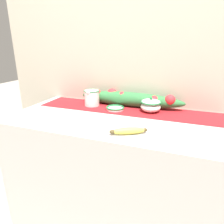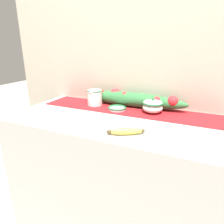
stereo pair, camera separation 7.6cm
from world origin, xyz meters
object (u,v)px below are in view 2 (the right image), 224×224
object	(u,v)px
sugar_bowl	(153,106)
banana	(126,131)
spoon	(159,125)
napkin_stack	(32,113)
cream_pitcher	(95,97)
small_dish	(117,108)

from	to	relation	value
sugar_bowl	banana	xyz separation A→B (m)	(-0.04, -0.39, -0.03)
spoon	napkin_stack	distance (m)	0.80
cream_pitcher	sugar_bowl	world-z (taller)	cream_pitcher
banana	napkin_stack	size ratio (longest dim) A/B	1.18
cream_pitcher	sugar_bowl	xyz separation A→B (m)	(0.43, -0.00, -0.02)
sugar_bowl	small_dish	distance (m)	0.24
spoon	napkin_stack	world-z (taller)	napkin_stack
sugar_bowl	napkin_stack	bearing A→B (deg)	-152.83
sugar_bowl	small_dish	size ratio (longest dim) A/B	1.06
cream_pitcher	small_dish	xyz separation A→B (m)	(0.19, -0.04, -0.05)
small_dish	spoon	bearing A→B (deg)	-27.99
sugar_bowl	spoon	distance (m)	0.23
sugar_bowl	cream_pitcher	bearing A→B (deg)	179.83
small_dish	spoon	xyz separation A→B (m)	(0.32, -0.17, -0.01)
small_dish	banana	size ratio (longest dim) A/B	0.70
cream_pitcher	spoon	xyz separation A→B (m)	(0.52, -0.21, -0.06)
cream_pitcher	sugar_bowl	bearing A→B (deg)	-0.17
sugar_bowl	banana	size ratio (longest dim) A/B	0.74
banana	spoon	world-z (taller)	banana
cream_pitcher	small_dish	world-z (taller)	cream_pitcher
small_dish	napkin_stack	bearing A→B (deg)	-145.08
small_dish	napkin_stack	world-z (taller)	napkin_stack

